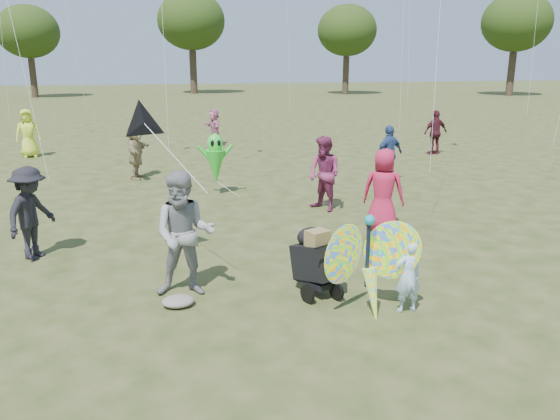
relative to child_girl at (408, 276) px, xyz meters
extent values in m
plane|color=#51592B|center=(-1.28, 0.70, -0.57)|extent=(160.00, 160.00, 0.00)
imported|color=#B4D6FF|center=(0.00, 0.00, 0.00)|extent=(0.43, 0.29, 1.14)
imported|color=gray|center=(-3.23, 1.38, 0.45)|extent=(1.11, 0.93, 2.05)
ellipsoid|color=slate|center=(-3.39, 0.95, -0.49)|extent=(0.51, 0.41, 0.16)
imported|color=#B41C40|center=(1.22, 3.86, 0.36)|extent=(1.09, 0.98, 1.87)
imported|color=black|center=(-5.99, 3.74, 0.33)|extent=(1.14, 1.34, 1.80)
imported|color=#2E4781|center=(3.42, 8.58, 0.31)|extent=(1.12, 0.76, 1.77)
imported|color=#9E8B61|center=(-4.27, 10.83, 0.32)|extent=(0.87, 1.73, 1.79)
imported|color=#802A54|center=(0.47, 5.82, 0.37)|extent=(1.06, 1.14, 1.88)
imported|color=#D9F038|center=(-8.47, 15.84, 0.36)|extent=(1.01, 0.75, 1.87)
imported|color=#4E1A26|center=(7.33, 12.96, 0.31)|extent=(1.09, 0.58, 1.77)
imported|color=#BB6A8C|center=(-1.06, 17.43, 0.23)|extent=(0.82, 1.55, 1.59)
cube|color=black|center=(-1.15, 0.97, -0.02)|extent=(0.78, 0.97, 0.71)
cube|color=black|center=(-1.15, 0.97, -0.35)|extent=(0.66, 0.79, 0.10)
ellipsoid|color=black|center=(-1.15, 1.22, 0.31)|extent=(0.51, 0.45, 0.33)
cylinder|color=black|center=(-1.39, 0.62, -0.42)|extent=(0.17, 0.29, 0.30)
cylinder|color=black|center=(-0.91, 0.62, -0.42)|extent=(0.17, 0.29, 0.30)
cylinder|color=black|center=(-1.15, 1.42, -0.46)|extent=(0.14, 0.22, 0.22)
cylinder|color=black|center=(-1.15, 0.49, 0.41)|extent=(0.41, 0.21, 0.03)
cube|color=olive|center=(-1.15, 0.92, 0.39)|extent=(0.43, 0.40, 0.26)
ellipsoid|color=#FF3228|center=(-1.00, 0.09, 0.40)|extent=(0.98, 0.71, 1.24)
ellipsoid|color=#FF3228|center=(-0.24, 0.09, 0.40)|extent=(0.98, 0.71, 1.24)
cylinder|color=black|center=(-0.62, 0.11, 0.35)|extent=(0.06, 0.06, 1.00)
cone|color=#FF3228|center=(-0.57, -0.06, -0.27)|extent=(0.36, 0.49, 0.93)
sphere|color=teal|center=(-0.62, 0.09, 0.90)|extent=(0.16, 0.16, 0.16)
cone|color=black|center=(-3.78, 2.77, 2.08)|extent=(0.89, 0.62, 0.81)
cylinder|color=silver|center=(-3.30, 2.13, 1.58)|extent=(0.97, 1.30, 1.02)
cone|color=green|center=(-2.02, 8.05, 0.23)|extent=(0.56, 0.56, 0.95)
ellipsoid|color=green|center=(-2.02, 8.05, 0.88)|extent=(0.44, 0.39, 0.57)
ellipsoid|color=black|center=(-2.11, 7.87, 0.93)|extent=(0.10, 0.05, 0.17)
ellipsoid|color=black|center=(-1.93, 7.87, 0.93)|extent=(0.10, 0.05, 0.17)
cylinder|color=green|center=(-2.32, 8.05, 0.63)|extent=(0.43, 0.10, 0.49)
cylinder|color=green|center=(-1.72, 8.05, 0.63)|extent=(0.43, 0.10, 0.49)
cylinder|color=silver|center=(-1.72, 7.85, -0.37)|extent=(0.61, 0.41, 0.41)
cylinder|color=#3A2D21|center=(-15.28, 52.70, 1.32)|extent=(0.63, 0.63, 3.78)
ellipsoid|color=#2B4214|center=(-15.28, 52.70, 5.73)|extent=(5.94, 5.94, 5.05)
cylinder|color=#3A2D21|center=(0.72, 55.70, 1.74)|extent=(0.77, 0.77, 4.62)
ellipsoid|color=#2B4214|center=(0.72, 55.70, 7.13)|extent=(7.26, 7.26, 6.17)
cylinder|color=#3A2D21|center=(16.72, 50.70, 1.42)|extent=(0.66, 0.67, 3.99)
ellipsoid|color=#2B4214|center=(16.72, 50.70, 6.08)|extent=(6.27, 6.27, 5.33)
cylinder|color=#3A2D21|center=(32.72, 44.70, 1.63)|extent=(0.73, 0.73, 4.41)
ellipsoid|color=#2B4214|center=(32.72, 44.70, 6.78)|extent=(6.93, 6.93, 5.89)
camera|label=1|loc=(-3.55, -7.02, 3.15)|focal=35.00mm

